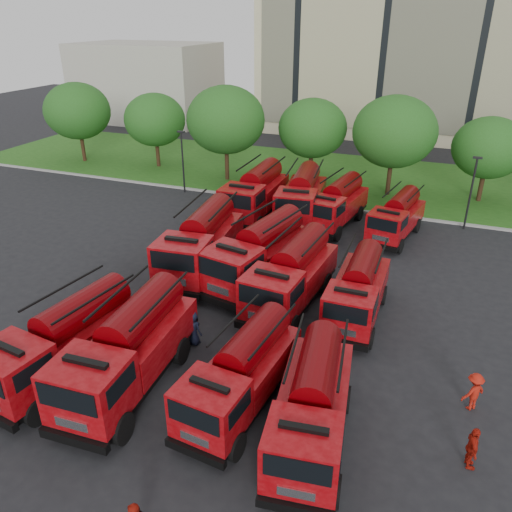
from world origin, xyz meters
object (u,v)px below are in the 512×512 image
Objects in this scene: fire_truck_0 at (65,341)px; fire_truck_11 at (397,217)px; fire_truck_8 at (256,193)px; firefighter_2 at (468,466)px; fire_truck_3 at (312,405)px; fire_truck_2 at (241,373)px; fire_truck_6 at (292,275)px; fire_truck_1 at (129,349)px; fire_truck_5 at (259,253)px; firefighter_4 at (194,343)px; firefighter_5 at (349,341)px; firefighter_0 at (284,499)px; fire_truck_10 at (336,204)px; fire_truck_9 at (302,197)px; firefighter_3 at (470,408)px; fire_truck_7 at (358,290)px; fire_truck_4 at (201,242)px.

fire_truck_0 is 1.12× the size of fire_truck_11.
fire_truck_8 is 23.87m from firefighter_2.
fire_truck_3 is at bearing -81.21° from fire_truck_11.
fire_truck_6 is at bearing 99.18° from fire_truck_2.
fire_truck_11 is at bearing 64.01° from fire_truck_1.
fire_truck_5 is 11.03m from fire_truck_11.
fire_truck_5 is (4.53, 10.22, 0.14)m from fire_truck_0.
firefighter_4 is 7.12m from firefighter_5.
firefighter_0 is (-0.08, -2.68, -1.54)m from fire_truck_3.
fire_truck_10 is at bearing -55.91° from firefighter_5.
fire_truck_8 is 4.74× the size of firefighter_4.
fire_truck_8 reaches higher than fire_truck_2.
fire_truck_1 is 9.20m from fire_truck_6.
fire_truck_8 is at bearing 123.62° from fire_truck_5.
fire_truck_10 is at bearing 75.94° from fire_truck_1.
fire_truck_2 is at bearing -87.19° from fire_truck_9.
firefighter_5 is at bearing -71.77° from firefighter_3.
fire_truck_3 reaches higher than firefighter_2.
fire_truck_2 is 8.85m from firefighter_3.
fire_truck_7 is (5.72, -1.57, -0.28)m from fire_truck_5.
firefighter_3 is (8.97, -16.12, -1.59)m from fire_truck_10.
fire_truck_8 is at bearing -61.68° from firefighter_4.
fire_truck_7 is 10.65m from fire_truck_11.
fire_truck_6 is at bearing -104.96° from firefighter_4.
fire_truck_3 is at bearing -90.00° from fire_truck_7.
fire_truck_0 is 10.32m from fire_truck_4.
firefighter_3 is 5.81m from firefighter_5.
fire_truck_0 reaches higher than firefighter_2.
fire_truck_5 reaches higher than fire_truck_2.
firefighter_2 is (5.31, 3.39, 0.00)m from firefighter_0.
firefighter_0 reaches higher than firefighter_5.
firefighter_0 is at bearing -59.86° from fire_truck_4.
firefighter_4 reaches higher than firefighter_3.
fire_truck_5 is 5.13× the size of firefighter_3.
fire_truck_4 reaches higher than fire_truck_5.
fire_truck_2 is 4.06× the size of firefighter_4.
firefighter_2 is at bearing -176.50° from firefighter_4.
fire_truck_8 is 5.90m from fire_truck_10.
fire_truck_2 is at bearing -61.41° from fire_truck_4.
fire_truck_11 is (7.99, 18.94, -0.28)m from fire_truck_1.
fire_truck_7 is at bearing -4.02° from fire_truck_5.
firefighter_4 is at bearing -142.65° from fire_truck_7.
firefighter_2 is (4.71, -18.42, -1.45)m from fire_truck_11.
firefighter_3 is (11.05, -6.41, -1.78)m from fire_truck_5.
fire_truck_8 is (-6.64, 18.62, 0.30)m from fire_truck_2.
firefighter_0 is at bearing 112.60° from firefighter_2.
fire_truck_11 is at bearing 67.87° from firefighter_0.
fire_truck_5 is at bearing -74.81° from firefighter_3.
fire_truck_10 is (6.61, 19.94, -0.05)m from fire_truck_0.
firefighter_2 is at bearing -51.63° from fire_truck_8.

